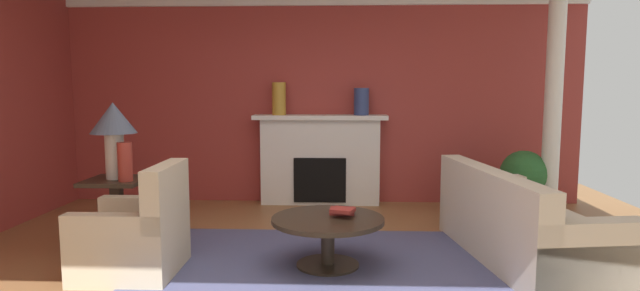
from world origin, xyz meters
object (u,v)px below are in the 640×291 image
object	(u,v)px
vase_tall_corner	(466,187)
vase_mantel_right	(361,102)
coffee_table	(328,230)
vase_on_side_table	(125,162)
fireplace	(320,162)
sofa	(520,228)
potted_plant	(524,178)
side_table	(117,209)
vase_mantel_left	(279,99)
armchair_near_window	(136,238)
table_lamp	(113,126)

from	to	relation	value
vase_tall_corner	vase_mantel_right	distance (m)	1.75
coffee_table	vase_tall_corner	xyz separation A→B (m)	(1.73, 2.20, -0.02)
coffee_table	vase_mantel_right	distance (m)	2.70
vase_tall_corner	vase_on_side_table	distance (m)	4.16
fireplace	coffee_table	xyz separation A→B (m)	(0.17, -2.50, -0.24)
vase_tall_corner	vase_on_side_table	size ratio (longest dim) A/B	1.67
fireplace	vase_on_side_table	world-z (taller)	fireplace
fireplace	coffee_table	size ratio (longest dim) A/B	1.80
sofa	potted_plant	bearing A→B (deg)	70.19
side_table	potted_plant	bearing A→B (deg)	17.15
sofa	vase_on_side_table	size ratio (longest dim) A/B	5.88
vase_mantel_left	vase_mantel_right	world-z (taller)	vase_mantel_left
sofa	armchair_near_window	bearing A→B (deg)	-171.73
vase_mantel_right	vase_on_side_table	xyz separation A→B (m)	(-2.33, -2.11, -0.51)
coffee_table	potted_plant	xyz separation A→B (m)	(2.33, 1.82, 0.16)
coffee_table	vase_mantel_left	bearing A→B (deg)	106.40
vase_mantel_left	vase_tall_corner	bearing A→B (deg)	-5.83
vase_on_side_table	armchair_near_window	bearing A→B (deg)	-61.36
vase_tall_corner	potted_plant	distance (m)	0.73
fireplace	coffee_table	distance (m)	2.52
armchair_near_window	vase_mantel_left	world-z (taller)	vase_mantel_left
vase_tall_corner	vase_mantel_left	world-z (taller)	vase_mantel_left
vase_on_side_table	sofa	bearing A→B (deg)	-0.93
coffee_table	armchair_near_window	bearing A→B (deg)	-172.33
coffee_table	table_lamp	world-z (taller)	table_lamp
vase_tall_corner	vase_mantel_right	bearing A→B (deg)	169.49
fireplace	side_table	size ratio (longest dim) A/B	2.57
fireplace	coffee_table	world-z (taller)	fireplace
table_lamp	vase_mantel_left	bearing A→B (deg)	55.41
fireplace	side_table	distance (m)	2.81
coffee_table	vase_mantel_right	world-z (taller)	vase_mantel_right
sofa	table_lamp	distance (m)	3.98
vase_mantel_left	potted_plant	bearing A→B (deg)	-11.67
vase_mantel_left	vase_mantel_right	size ratio (longest dim) A/B	1.21
table_lamp	vase_mantel_right	world-z (taller)	vase_mantel_right
vase_mantel_left	vase_on_side_table	size ratio (longest dim) A/B	1.16
fireplace	table_lamp	world-z (taller)	table_lamp
sofa	vase_on_side_table	xyz separation A→B (m)	(-3.72, 0.06, 0.59)
vase_mantel_right	vase_on_side_table	distance (m)	3.18
sofa	vase_mantel_right	xyz separation A→B (m)	(-1.39, 2.17, 1.10)
sofa	table_lamp	xyz separation A→B (m)	(-3.87, 0.18, 0.93)
vase_mantel_right	vase_on_side_table	world-z (taller)	vase_mantel_right
side_table	vase_mantel_left	xyz separation A→B (m)	(1.38, 1.99, 1.04)
sofa	vase_tall_corner	size ratio (longest dim) A/B	3.53
table_lamp	vase_mantel_right	bearing A→B (deg)	38.86
armchair_near_window	vase_mantel_right	size ratio (longest dim) A/B	2.64
armchair_near_window	vase_mantel_left	distance (m)	3.04
table_lamp	vase_mantel_left	distance (m)	2.43
vase_tall_corner	armchair_near_window	bearing A→B (deg)	-144.30
sofa	vase_on_side_table	distance (m)	3.76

